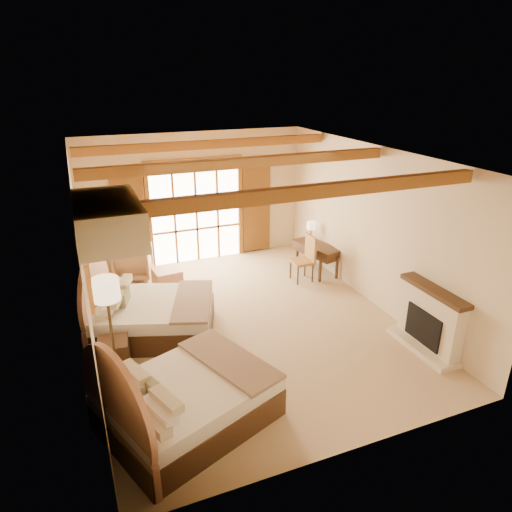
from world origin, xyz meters
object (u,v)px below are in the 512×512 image
bed_near (177,399)px  armchair (133,262)px  bed_far (145,314)px  nightstand (114,356)px  desk (316,257)px

bed_near → armchair: bed_near is taller
bed_far → nightstand: bed_far is taller
bed_near → bed_far: bearing=69.1°
desk → bed_near: bearing=-152.5°
armchair → desk: armchair is taller
bed_near → nightstand: bed_near is taller
desk → nightstand: bearing=-169.6°
armchair → nightstand: bearing=94.1°
nightstand → desk: bearing=33.0°
bed_near → armchair: 5.16m
nightstand → desk: 5.47m
bed_near → nightstand: size_ratio=4.80×
bed_near → desk: 5.78m
bed_near → desk: bearing=20.9°
nightstand → armchair: 3.68m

